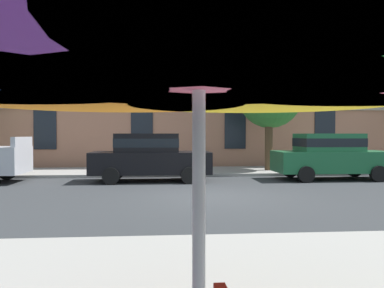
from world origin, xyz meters
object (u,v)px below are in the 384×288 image
(sedan_black, at_px, (150,156))
(patio_umbrella, at_px, (199,38))
(sedan_green, at_px, (331,155))
(street_tree_middle, at_px, (268,98))

(sedan_black, distance_m, patio_umbrella, 12.77)
(sedan_green, bearing_deg, street_tree_middle, 118.99)
(patio_umbrella, bearing_deg, sedan_green, 63.40)
(sedan_green, bearing_deg, sedan_black, 180.00)
(sedan_black, xyz_separation_m, street_tree_middle, (5.33, 2.95, 2.46))
(sedan_black, relative_size, patio_umbrella, 1.12)
(sedan_green, height_order, patio_umbrella, patio_umbrella)
(sedan_black, xyz_separation_m, patio_umbrella, (0.61, -12.70, 1.24))
(street_tree_middle, bearing_deg, sedan_black, -151.08)
(sedan_black, bearing_deg, street_tree_middle, 28.92)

